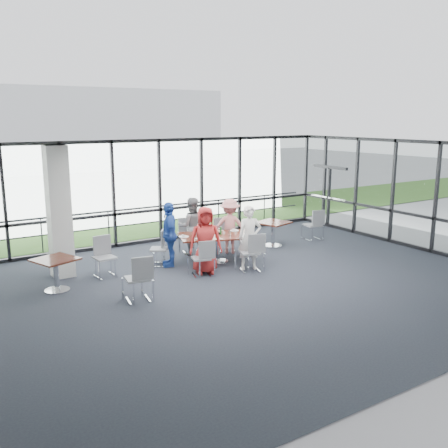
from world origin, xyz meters
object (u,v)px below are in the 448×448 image
main_table (218,239)px  chair_main_fr (227,235)px  structural_column (59,212)px  side_table_left (55,264)px  chair_main_nr (250,252)px  chair_spare_la (137,279)px  diner_far_right (230,226)px  chair_main_fl (192,237)px  diner_end (169,234)px  chair_main_nl (201,258)px  diner_near_right (250,238)px  chair_spare_r (313,225)px  chair_main_end (159,249)px  chair_spare_lb (105,258)px  diner_far_left (192,226)px  side_table_right (273,226)px  diner_near_left (205,240)px

main_table → chair_main_fr: 1.22m
structural_column → side_table_left: structural_column is taller
main_table → chair_main_nr: 1.16m
side_table_left → chair_spare_la: chair_spare_la is taller
diner_far_right → chair_main_fl: bearing=4.3°
diner_end → chair_main_nl: 1.29m
diner_near_right → chair_spare_la: size_ratio=1.67×
diner_far_right → chair_main_nl: bearing=72.9°
main_table → chair_spare_r: bearing=27.1°
chair_main_nl → chair_main_end: size_ratio=0.99×
diner_far_right → chair_spare_lb: (-3.79, -0.23, -0.30)m
side_table_left → diner_far_right: size_ratio=0.68×
diner_far_left → chair_main_nl: size_ratio=1.85×
chair_main_nl → chair_main_fl: bearing=84.0°
diner_far_left → chair_spare_la: diner_far_left is taller
diner_far_left → chair_main_fr: diner_far_left is taller
structural_column → diner_far_left: size_ratio=1.95×
structural_column → diner_near_right: bearing=-25.3°
structural_column → diner_far_left: bearing=0.4°
side_table_right → diner_far_right: 1.54m
chair_main_fl → chair_spare_r: size_ratio=1.03×
diner_end → chair_main_fr: bearing=123.2°
diner_end → chair_spare_r: bearing=111.7°
chair_main_fr → diner_end: bearing=39.9°
chair_main_nl → chair_main_end: (-0.50, 1.36, 0.00)m
diner_end → diner_far_left: bearing=142.9°
chair_main_end → chair_spare_r: (5.34, -0.04, 0.03)m
diner_far_right → chair_main_end: bearing=35.4°
side_table_left → chair_main_fl: size_ratio=1.09×
chair_main_fl → chair_spare_r: (4.03, -0.63, -0.01)m
side_table_right → structural_column: bearing=175.8°
diner_near_left → diner_near_right: 1.17m
chair_main_nl → chair_spare_la: chair_spare_la is taller
diner_far_right → diner_end: 2.03m
chair_main_fl → chair_main_end: chair_main_fl is taller
diner_far_right → structural_column: bearing=29.1°
diner_near_left → diner_end: size_ratio=0.99×
structural_column → main_table: 4.12m
chair_main_nr → diner_near_right: bearing=77.0°
main_table → diner_far_right: bearing=57.4°
side_table_left → chair_spare_lb: chair_spare_lb is taller
side_table_left → chair_spare_r: 8.16m
chair_spare_r → diner_near_right: bearing=-146.2°
main_table → diner_near_left: bearing=-120.0°
diner_near_left → chair_spare_lb: diner_near_left is taller
chair_main_fr → chair_main_end: bearing=34.7°
side_table_left → diner_end: bearing=7.7°
side_table_left → chair_spare_lb: 1.33m
chair_main_end → side_table_left: bearing=-44.9°
side_table_left → chair_main_nr: chair_main_nr is taller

